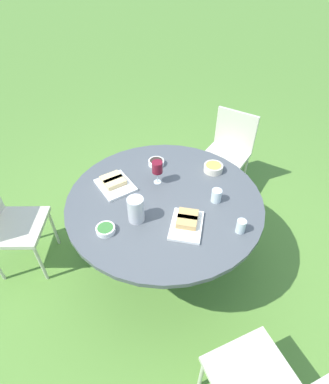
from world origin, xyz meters
name	(u,v)px	position (x,y,z in m)	size (l,w,h in m)	color
ground_plane	(164,259)	(0.00, 0.00, 0.00)	(40.00, 40.00, 0.00)	#5B8C38
dining_table	(165,206)	(0.00, 0.00, 0.67)	(1.47, 1.47, 0.76)	#4C4C51
chair_near_right	(229,147)	(0.50, -1.15, 0.52)	(0.57, 0.56, 0.89)	beige
chair_far_back	(4,221)	(0.69, 1.08, 0.52)	(0.60, 0.59, 0.89)	beige
water_pitcher	(136,209)	(-0.08, 0.28, 0.86)	(0.12, 0.11, 0.19)	silver
wine_glass	(157,168)	(0.18, -0.06, 0.90)	(0.08, 0.08, 0.20)	silver
platter_bread_main	(187,222)	(-0.31, 0.02, 0.79)	(0.35, 0.35, 0.06)	white
platter_charcuterie	(114,183)	(0.34, 0.25, 0.78)	(0.29, 0.24, 0.06)	white
bowl_fries	(213,168)	(0.06, -0.52, 0.79)	(0.16, 0.16, 0.06)	beige
bowl_salad	(106,229)	(-0.06, 0.51, 0.78)	(0.13, 0.13, 0.04)	white
bowl_olives	(156,162)	(0.39, -0.17, 0.78)	(0.13, 0.13, 0.04)	white
cup_water_near	(216,196)	(-0.23, -0.30, 0.81)	(0.08, 0.08, 0.10)	silver
cup_water_far	(241,226)	(-0.55, -0.24, 0.81)	(0.06, 0.06, 0.10)	silver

